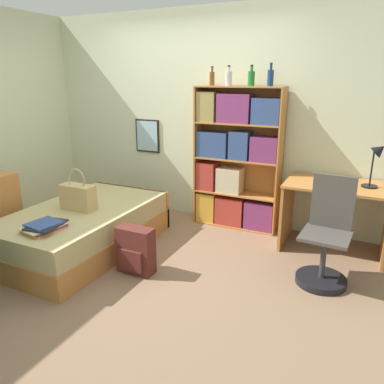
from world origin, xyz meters
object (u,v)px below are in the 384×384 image
desk (336,205)px  backpack (135,251)px  book_stack_on_bed (45,227)px  desk_lamp (378,157)px  bookcase (234,161)px  bed (84,228)px  bottle_blue (270,77)px  bottle_clear (251,78)px  desk_chair (325,249)px  bottle_brown (229,78)px  handbag (78,196)px  bottle_green (212,78)px

desk → backpack: desk is taller
book_stack_on_bed → desk: size_ratio=0.38×
desk → desk_lamp: bearing=2.4°
bookcase → desk_lamp: size_ratio=3.63×
bed → bottle_blue: 2.60m
bottle_clear → bed: bearing=-136.9°
bottle_blue → desk_lamp: (1.15, -0.19, -0.74)m
bottle_clear → desk_chair: (1.04, -0.92, -1.46)m
book_stack_on_bed → bookcase: size_ratio=0.23×
bottle_blue → backpack: 2.34m
bottle_brown → bottle_clear: 0.26m
bookcase → backpack: bookcase is taller
bottle_clear → backpack: bearing=-111.2°
desk_chair → desk: bearing=90.1°
desk_chair → backpack: 1.74m
handbag → desk: 2.70m
handbag → desk: size_ratio=0.42×
bottle_clear → desk_lamp: bearing=-7.3°
bed → bottle_brown: size_ratio=8.32×
bottle_brown → backpack: 2.19m
handbag → desk_chair: bearing=10.1°
handbag → bottle_clear: bottle_clear is taller
book_stack_on_bed → desk_lamp: (2.65, 1.76, 0.55)m
bottle_brown → bottle_blue: (0.47, 0.04, 0.01)m
handbag → desk_lamp: 3.04m
bottle_brown → desk_lamp: size_ratio=0.48×
book_stack_on_bed → bottle_green: size_ratio=1.82×
book_stack_on_bed → bottle_green: bearing=67.5°
handbag → bottle_blue: bearing=40.3°
book_stack_on_bed → desk: (2.32, 1.74, 0.01)m
handbag → bottle_green: bottle_green is taller
desk_lamp → desk_chair: bearing=-113.6°
bottle_clear → bottle_blue: 0.21m
bookcase → bottle_clear: 0.98m
bottle_blue → desk_chair: bearing=-48.5°
book_stack_on_bed → bottle_brown: bottle_brown is taller
desk_chair → bottle_brown: bearing=145.4°
bed → desk_chair: 2.47m
bed → desk_lamp: 3.10m
handbag → backpack: (0.81, -0.17, -0.38)m
bookcase → bottle_green: (-0.31, 0.01, 0.96)m
book_stack_on_bed → bed: bearing=100.2°
bed → backpack: bearing=-15.1°
bed → desk: desk is taller
desk_lamp → handbag: bearing=-156.9°
handbag → book_stack_on_bed: 0.60m
book_stack_on_bed → bottle_brown: 2.52m
bottle_blue → desk_chair: 1.93m
bookcase → bottle_brown: 0.96m
book_stack_on_bed → desk_lamp: size_ratio=0.84×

